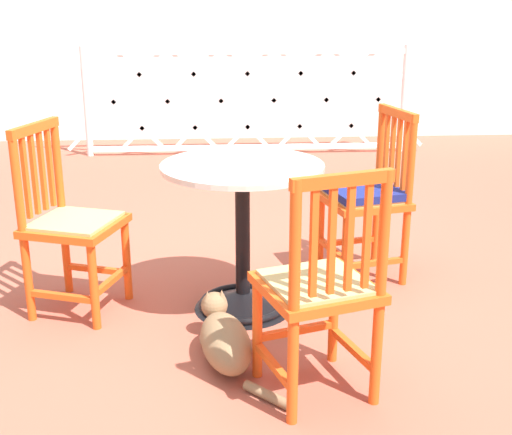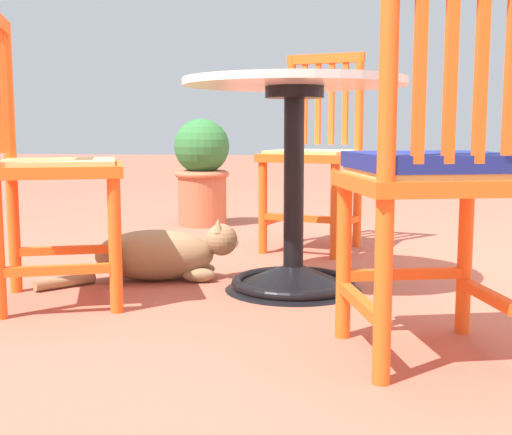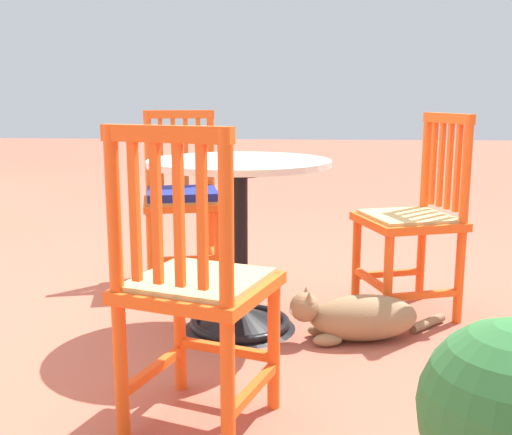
{
  "view_description": "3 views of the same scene",
  "coord_description": "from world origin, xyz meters",
  "px_view_note": "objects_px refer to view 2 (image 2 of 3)",
  "views": [
    {
      "loc": [
        -0.1,
        -3.12,
        1.47
      ],
      "look_at": [
        0.09,
        -0.23,
        0.52
      ],
      "focal_mm": 47.58,
      "sensor_mm": 36.0,
      "label": 1
    },
    {
      "loc": [
        2.36,
        0.02,
        0.56
      ],
      "look_at": [
        0.04,
        -0.22,
        0.26
      ],
      "focal_mm": 47.38,
      "sensor_mm": 36.0,
      "label": 2
    },
    {
      "loc": [
        -2.5,
        -0.32,
        0.98
      ],
      "look_at": [
        0.22,
        -0.14,
        0.45
      ],
      "focal_mm": 43.54,
      "sensor_mm": 36.0,
      "label": 3
    }
  ],
  "objects_px": {
    "tabby_cat": "(165,255)",
    "orange_chair_by_planter": "(50,169)",
    "terracotta_planter": "(202,169)",
    "orange_chair_near_fence": "(314,157)",
    "cafe_table": "(294,209)",
    "orange_chair_at_corner": "(435,177)"
  },
  "relations": [
    {
      "from": "orange_chair_at_corner",
      "to": "terracotta_planter",
      "type": "xyz_separation_m",
      "value": [
        -2.22,
        -0.97,
        -0.12
      ]
    },
    {
      "from": "orange_chair_near_fence",
      "to": "orange_chair_by_planter",
      "type": "bearing_deg",
      "value": -37.54
    },
    {
      "from": "orange_chair_near_fence",
      "to": "tabby_cat",
      "type": "xyz_separation_m",
      "value": [
        0.72,
        -0.54,
        -0.34
      ]
    },
    {
      "from": "orange_chair_near_fence",
      "to": "terracotta_planter",
      "type": "distance_m",
      "value": 0.98
    },
    {
      "from": "cafe_table",
      "to": "terracotta_planter",
      "type": "xyz_separation_m",
      "value": [
        -1.54,
        -0.61,
        0.04
      ]
    },
    {
      "from": "orange_chair_near_fence",
      "to": "orange_chair_by_planter",
      "type": "distance_m",
      "value": 1.35
    },
    {
      "from": "cafe_table",
      "to": "orange_chair_at_corner",
      "type": "bearing_deg",
      "value": 28.46
    },
    {
      "from": "cafe_table",
      "to": "tabby_cat",
      "type": "height_order",
      "value": "cafe_table"
    },
    {
      "from": "cafe_table",
      "to": "terracotta_planter",
      "type": "relative_size",
      "value": 1.23
    },
    {
      "from": "orange_chair_near_fence",
      "to": "orange_chair_by_planter",
      "type": "height_order",
      "value": "same"
    },
    {
      "from": "cafe_table",
      "to": "orange_chair_at_corner",
      "type": "height_order",
      "value": "orange_chair_at_corner"
    },
    {
      "from": "terracotta_planter",
      "to": "orange_chair_near_fence",
      "type": "bearing_deg",
      "value": 42.44
    },
    {
      "from": "orange_chair_near_fence",
      "to": "tabby_cat",
      "type": "distance_m",
      "value": 0.96
    },
    {
      "from": "cafe_table",
      "to": "terracotta_planter",
      "type": "height_order",
      "value": "cafe_table"
    },
    {
      "from": "tabby_cat",
      "to": "orange_chair_by_planter",
      "type": "bearing_deg",
      "value": -38.75
    },
    {
      "from": "orange_chair_by_planter",
      "to": "tabby_cat",
      "type": "relative_size",
      "value": 1.32
    },
    {
      "from": "cafe_table",
      "to": "orange_chair_near_fence",
      "type": "height_order",
      "value": "orange_chair_near_fence"
    },
    {
      "from": "cafe_table",
      "to": "tabby_cat",
      "type": "distance_m",
      "value": 0.53
    },
    {
      "from": "orange_chair_near_fence",
      "to": "terracotta_planter",
      "type": "xyz_separation_m",
      "value": [
        -0.72,
        -0.66,
        -0.11
      ]
    },
    {
      "from": "orange_chair_by_planter",
      "to": "orange_chair_near_fence",
      "type": "bearing_deg",
      "value": 142.46
    },
    {
      "from": "orange_chair_near_fence",
      "to": "tabby_cat",
      "type": "height_order",
      "value": "orange_chair_near_fence"
    },
    {
      "from": "orange_chair_at_corner",
      "to": "orange_chair_near_fence",
      "type": "height_order",
      "value": "same"
    }
  ]
}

